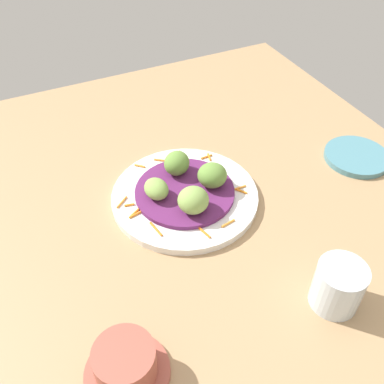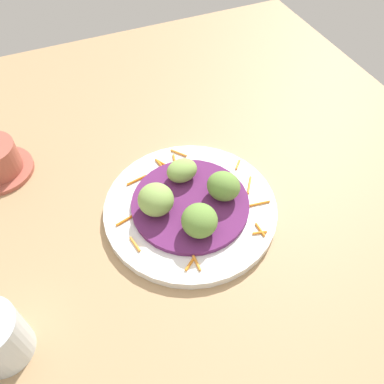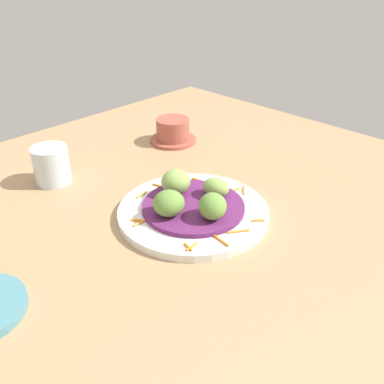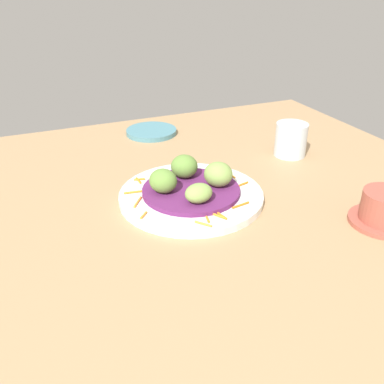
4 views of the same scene
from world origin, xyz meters
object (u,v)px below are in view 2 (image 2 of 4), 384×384
object	(u,v)px
guac_scoop_center	(224,186)
guac_scoop_right	(182,170)
guac_scoop_back	(156,200)
main_plate	(190,208)
guac_scoop_left	(199,220)

from	to	relation	value
guac_scoop_center	guac_scoop_right	world-z (taller)	guac_scoop_center
guac_scoop_right	guac_scoop_back	size ratio (longest dim) A/B	0.93
main_plate	guac_scoop_left	bearing A→B (deg)	81.64
guac_scoop_right	guac_scoop_back	bearing A→B (deg)	36.64
guac_scoop_center	guac_scoop_right	bearing A→B (deg)	-53.36
guac_scoop_back	guac_scoop_center	bearing A→B (deg)	171.64
guac_scoop_right	main_plate	bearing A→B (deg)	81.64
guac_scoop_center	guac_scoop_back	size ratio (longest dim) A/B	0.95
guac_scoop_left	guac_scoop_right	distance (cm)	10.72
main_plate	guac_scoop_right	bearing A→B (deg)	-98.36
guac_scoop_right	guac_scoop_back	distance (cm)	7.59
guac_scoop_center	guac_scoop_left	bearing A→B (deg)	36.64
guac_scoop_left	guac_scoop_right	bearing A→B (deg)	-98.36
main_plate	guac_scoop_center	xyz separation A→B (cm)	(-5.30, 0.78, 3.89)
main_plate	guac_scoop_back	distance (cm)	6.65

